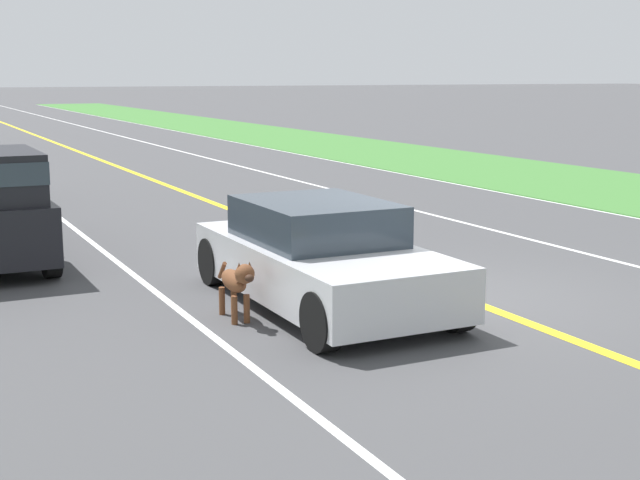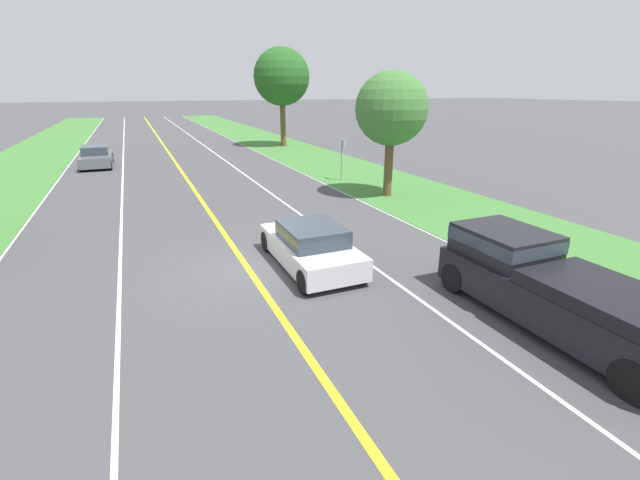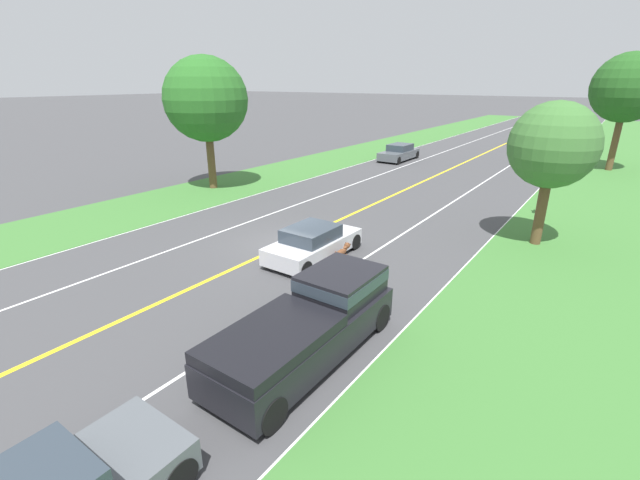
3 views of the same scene
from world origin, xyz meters
TOP-DOWN VIEW (x-y plane):
  - ground_plane at (0.00, 0.00)m, footprint 400.00×400.00m
  - centre_divider_line at (0.00, 0.00)m, footprint 0.18×160.00m
  - lane_edge_line_right at (7.00, 0.00)m, footprint 0.14×160.00m
  - lane_edge_line_left at (-7.00, 0.00)m, footprint 0.14×160.00m
  - lane_dash_same_dir at (3.50, 0.00)m, footprint 0.10×160.00m
  - lane_dash_oncoming at (-3.50, 0.00)m, footprint 0.10×160.00m
  - grass_verge_right at (10.00, 0.00)m, footprint 6.00×160.00m
  - grass_verge_left at (-10.00, 0.00)m, footprint 6.00×160.00m
  - ego_car at (1.81, -0.46)m, footprint 1.91×4.24m
  - dog at (3.02, -0.23)m, footprint 0.26×1.19m
  - pickup_truck at (5.49, -5.56)m, footprint 2.01×5.63m
  - oncoming_car at (-5.10, 21.68)m, footprint 1.94×4.61m
  - roadside_tree_right_near at (8.66, 6.29)m, footprint 3.41×3.41m
  - roadside_tree_right_far at (10.23, 27.00)m, footprint 4.97×4.97m
  - roadside_tree_left_near at (-10.38, 5.20)m, footprint 5.08×5.08m
  - street_sign at (8.20, 10.53)m, footprint 0.11×0.64m

SIDE VIEW (x-z plane):
  - ground_plane at x=0.00m, z-range 0.00..0.00m
  - centre_divider_line at x=0.00m, z-range 0.00..0.01m
  - lane_edge_line_right at x=7.00m, z-range 0.00..0.01m
  - lane_edge_line_left at x=-7.00m, z-range 0.00..0.01m
  - lane_dash_same_dir at x=3.50m, z-range 0.00..0.01m
  - lane_dash_oncoming at x=-3.50m, z-range 0.00..0.01m
  - grass_verge_right at x=10.00m, z-range 0.00..0.03m
  - grass_verge_left at x=-10.00m, z-range 0.00..0.03m
  - dog at x=3.02m, z-range 0.09..0.86m
  - ego_car at x=1.81m, z-range -0.04..1.27m
  - oncoming_car at x=-5.10m, z-range -0.05..1.33m
  - pickup_truck at x=5.49m, z-range 0.02..1.81m
  - street_sign at x=8.20m, z-range 0.32..2.74m
  - roadside_tree_right_near at x=8.66m, z-range 1.20..7.09m
  - roadside_tree_left_near at x=-10.38m, z-range 1.46..9.50m
  - roadside_tree_right_far at x=10.23m, z-range 1.76..10.33m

